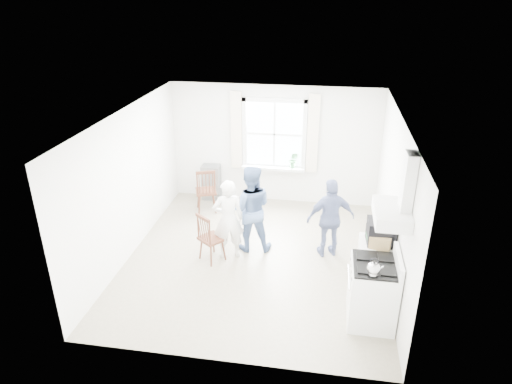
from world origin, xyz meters
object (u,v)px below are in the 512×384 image
Objects in this scene: person_mid at (250,208)px; person_right at (331,218)px; stereo_stack at (381,232)px; person_left at (228,219)px; windsor_chair_a at (206,187)px; windsor_chair_b at (207,233)px; gas_stove at (373,292)px; low_cabinet at (374,267)px.

person_right is (1.43, 0.01, -0.08)m from person_mid.
stereo_stack is at bearing 146.02° from person_mid.
stereo_stack is 2.61m from person_left.
person_left is 1.79m from person_right.
person_right is at bearing -25.95° from windsor_chair_a.
windsor_chair_a reaches higher than windsor_chair_b.
low_cabinet is (0.07, 0.70, -0.03)m from gas_stove.
person_mid is (-2.17, 1.00, -0.27)m from stereo_stack.
gas_stove reaches higher than windsor_chair_a.
windsor_chair_a is at bearing 137.53° from gas_stove.
gas_stove is 1.24× the size of low_cabinet.
stereo_stack is 4.07m from windsor_chair_a.
person_left is (0.84, -1.61, 0.14)m from windsor_chair_a.
stereo_stack is at bearing -34.18° from windsor_chair_a.
person_left is at bearing 165.27° from low_cabinet.
windsor_chair_a is at bearing 145.82° from stereo_stack.
person_mid reaches higher than gas_stove.
gas_stove is 1.22× the size of windsor_chair_b.
person_mid is (-2.13, 0.98, 0.36)m from low_cabinet.
person_mid is at bearing 155.23° from low_cabinet.
windsor_chair_a is at bearing 105.37° from windsor_chair_b.
gas_stove is 0.92m from stereo_stack.
low_cabinet is 2.83m from windsor_chair_b.
person_left is at bearing 150.62° from gas_stove.
low_cabinet is at bearing -8.45° from windsor_chair_b.
windsor_chair_b is at bearing 157.75° from gas_stove.
low_cabinet is 0.91× the size of windsor_chair_a.
person_left is (0.33, 0.23, 0.18)m from windsor_chair_b.
person_left is (-2.39, 1.35, 0.26)m from gas_stove.
windsor_chair_a is 0.67× the size of person_left.
person_left is 1.01× the size of person_right.
person_mid is 1.43m from person_right.
gas_stove is 0.76× the size of person_right.
person_left is at bearing 35.09° from windsor_chair_b.
person_mid is (-2.06, 1.68, 0.33)m from gas_stove.
low_cabinet is at bearing 106.46° from person_right.
low_cabinet is at bearing 84.32° from gas_stove.
gas_stove is at bearing -95.68° from low_cabinet.
person_mid reaches higher than person_right.
person_right reaches higher than gas_stove.
low_cabinet is at bearing -34.37° from windsor_chair_a.
gas_stove is at bearing -42.47° from windsor_chair_a.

